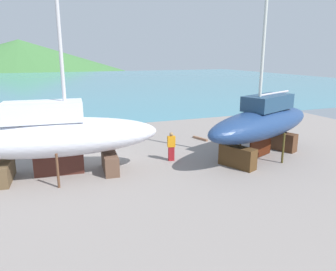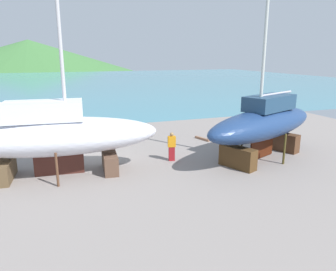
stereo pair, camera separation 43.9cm
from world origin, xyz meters
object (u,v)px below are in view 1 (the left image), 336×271
at_px(sailboat_mid_port, 56,136).
at_px(barrel_tar_black, 246,127).
at_px(sailboat_large_starboard, 263,123).
at_px(worker, 171,146).

height_order(sailboat_mid_port, barrel_tar_black, sailboat_mid_port).
bearing_deg(sailboat_mid_port, sailboat_large_starboard, -1.31).
relative_size(sailboat_mid_port, barrel_tar_black, 19.63).
bearing_deg(worker, barrel_tar_black, 129.14).
xyz_separation_m(sailboat_large_starboard, worker, (-5.19, 1.40, -1.26)).
bearing_deg(worker, sailboat_large_starboard, 85.69).
relative_size(sailboat_large_starboard, barrel_tar_black, 16.78).
xyz_separation_m(sailboat_mid_port, sailboat_large_starboard, (11.41, -1.22, 0.02)).
height_order(sailboat_large_starboard, barrel_tar_black, sailboat_large_starboard).
height_order(sailboat_mid_port, worker, sailboat_mid_port).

